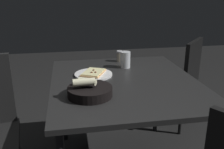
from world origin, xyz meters
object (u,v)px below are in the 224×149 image
object	(u,v)px
pepper_shaker	(120,57)
bread_basket	(89,91)
dining_table	(125,88)
chair_spare	(179,76)
pizza_plate	(93,74)
beer_glass	(125,61)

from	to	relation	value
pepper_shaker	bread_basket	bearing A→B (deg)	64.72
dining_table	chair_spare	xyz separation A→B (m)	(-0.71, -0.63, -0.17)
pepper_shaker	chair_spare	distance (m)	0.72
chair_spare	dining_table	bearing A→B (deg)	41.77
pizza_plate	dining_table	bearing A→B (deg)	144.06
beer_glass	chair_spare	world-z (taller)	chair_spare
pizza_plate	pepper_shaker	xyz separation A→B (m)	(-0.26, -0.33, 0.03)
bread_basket	chair_spare	xyz separation A→B (m)	(-0.97, -0.85, -0.27)
dining_table	beer_glass	size ratio (longest dim) A/B	8.92
dining_table	chair_spare	world-z (taller)	chair_spare
dining_table	pizza_plate	world-z (taller)	pizza_plate
dining_table	beer_glass	xyz separation A→B (m)	(-0.07, -0.29, 0.12)
bread_basket	beer_glass	world-z (taller)	beer_glass
bread_basket	pepper_shaker	distance (m)	0.77
bread_basket	chair_spare	size ratio (longest dim) A/B	0.30
dining_table	pepper_shaker	xyz separation A→B (m)	(-0.06, -0.47, 0.10)
dining_table	bread_basket	distance (m)	0.36
dining_table	bread_basket	size ratio (longest dim) A/B	4.36
chair_spare	pepper_shaker	bearing A→B (deg)	13.98
pepper_shaker	chair_spare	xyz separation A→B (m)	(-0.64, -0.16, -0.27)
bread_basket	beer_glass	size ratio (longest dim) A/B	2.04
pizza_plate	beer_glass	bearing A→B (deg)	-151.91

